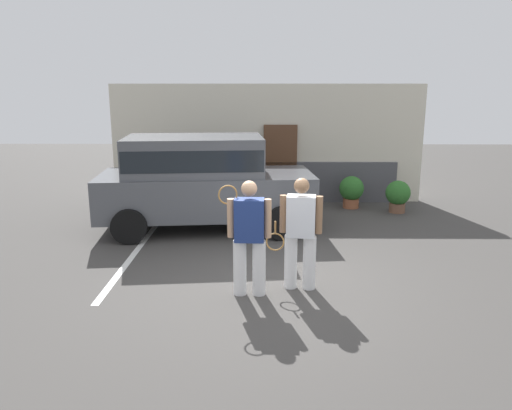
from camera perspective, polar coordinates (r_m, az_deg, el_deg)
name	(u,v)px	position (r m, az deg, el deg)	size (l,w,h in m)	color
ground_plane	(271,287)	(7.86, 1.70, -9.54)	(40.00, 40.00, 0.00)	#423F3D
parking_stripe_0	(133,255)	(9.56, -14.05, -5.65)	(0.12, 4.40, 0.01)	silver
house_frontage	(267,147)	(13.48, 1.31, 6.73)	(8.38, 0.40, 3.16)	beige
parked_suv	(202,178)	(10.79, -6.32, 3.12)	(4.76, 2.52, 2.05)	#4C4F54
tennis_player_man	(249,236)	(7.31, -0.81, -3.65)	(0.79, 0.29, 1.76)	white
tennis_player_woman	(300,232)	(7.57, 5.16, -3.19)	(0.89, 0.33, 1.76)	white
potted_plant_by_porch	(351,190)	(13.01, 11.00, 1.68)	(0.63, 0.63, 0.84)	#9E5638
potted_plant_secondary	(398,195)	(12.81, 16.12, 1.14)	(0.61, 0.61, 0.81)	brown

